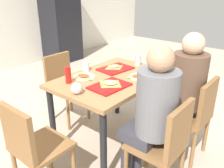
{
  "coord_description": "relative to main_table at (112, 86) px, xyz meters",
  "views": [
    {
      "loc": [
        -1.76,
        -1.45,
        1.64
      ],
      "look_at": [
        0.0,
        0.0,
        0.69
      ],
      "focal_mm": 38.6,
      "sensor_mm": 36.0,
      "label": 1
    }
  ],
  "objects": [
    {
      "name": "person_in_red",
      "position": [
        -0.3,
        -0.65,
        0.08
      ],
      "size": [
        0.32,
        0.42,
        1.26
      ],
      "color": "#383842",
      "rests_on": "ground_plane"
    },
    {
      "name": "soda_can",
      "position": [
        0.5,
        0.02,
        0.16
      ],
      "size": [
        0.07,
        0.07,
        0.12
      ],
      "primitive_type": "cylinder",
      "color": "#B7BCC6",
      "rests_on": "main_table"
    },
    {
      "name": "chair_left_end",
      "position": [
        -0.97,
        0.0,
        -0.17
      ],
      "size": [
        0.4,
        0.4,
        0.85
      ],
      "color": "olive",
      "rests_on": "ground_plane"
    },
    {
      "name": "pizza_slice_d",
      "position": [
        0.15,
        -0.22,
        0.12
      ],
      "size": [
        0.21,
        0.21,
        0.02
      ],
      "color": "#DBAD60",
      "rests_on": "paper_plate_near_edge"
    },
    {
      "name": "tray_red_near",
      "position": [
        -0.21,
        -0.14,
        0.11
      ],
      "size": [
        0.37,
        0.28,
        0.02
      ],
      "primitive_type": "cube",
      "rotation": [
        0.0,
        0.0,
        -0.06
      ],
      "color": "#B21414",
      "rests_on": "main_table"
    },
    {
      "name": "chair_near_left",
      "position": [
        -0.3,
        -0.79,
        -0.17
      ],
      "size": [
        0.4,
        0.4,
        0.85
      ],
      "color": "olive",
      "rests_on": "ground_plane"
    },
    {
      "name": "condiment_bottle",
      "position": [
        -0.38,
        0.22,
        0.18
      ],
      "size": [
        0.06,
        0.06,
        0.16
      ],
      "primitive_type": "cylinder",
      "color": "red",
      "rests_on": "main_table"
    },
    {
      "name": "person_in_brown_jacket",
      "position": [
        0.3,
        -0.65,
        0.08
      ],
      "size": [
        0.32,
        0.42,
        1.26
      ],
      "color": "#383842",
      "rests_on": "ground_plane"
    },
    {
      "name": "foil_bundle",
      "position": [
        -0.5,
        -0.02,
        0.15
      ],
      "size": [
        0.1,
        0.1,
        0.1
      ],
      "primitive_type": "sphere",
      "color": "silver",
      "rests_on": "main_table"
    },
    {
      "name": "plastic_cup_a",
      "position": [
        -0.03,
        0.34,
        0.15
      ],
      "size": [
        0.07,
        0.07,
        0.1
      ],
      "primitive_type": "cylinder",
      "color": "white",
      "rests_on": "main_table"
    },
    {
      "name": "tray_red_far",
      "position": [
        0.21,
        0.12,
        0.11
      ],
      "size": [
        0.39,
        0.31,
        0.02
      ],
      "primitive_type": "cube",
      "rotation": [
        0.0,
        0.0,
        -0.13
      ],
      "color": "#B21414",
      "rests_on": "main_table"
    },
    {
      "name": "chair_far_side",
      "position": [
        0.0,
        0.79,
        -0.17
      ],
      "size": [
        0.4,
        0.4,
        0.85
      ],
      "color": "olive",
      "rests_on": "ground_plane"
    },
    {
      "name": "paper_plate_center",
      "position": [
        -0.18,
        0.22,
        0.11
      ],
      "size": [
        0.22,
        0.22,
        0.01
      ],
      "primitive_type": "cylinder",
      "color": "white",
      "rests_on": "main_table"
    },
    {
      "name": "drink_fridge",
      "position": [
        1.69,
        2.85,
        0.29
      ],
      "size": [
        0.7,
        0.6,
        1.9
      ],
      "primitive_type": "cube",
      "color": "black",
      "rests_on": "ground_plane"
    },
    {
      "name": "plastic_cup_b",
      "position": [
        0.03,
        -0.34,
        0.15
      ],
      "size": [
        0.07,
        0.07,
        0.1
      ],
      "primitive_type": "cylinder",
      "color": "white",
      "rests_on": "main_table"
    },
    {
      "name": "ground_plane",
      "position": [
        0.0,
        0.0,
        -0.67
      ],
      "size": [
        10.0,
        10.0,
        0.02
      ],
      "primitive_type": "cube",
      "color": "#B7A893"
    },
    {
      "name": "paper_plate_near_edge",
      "position": [
        0.18,
        -0.22,
        0.11
      ],
      "size": [
        0.22,
        0.22,
        0.01
      ],
      "primitive_type": "cylinder",
      "color": "white",
      "rests_on": "main_table"
    },
    {
      "name": "pizza_slice_c",
      "position": [
        -0.2,
        0.22,
        0.12
      ],
      "size": [
        0.14,
        0.19,
        0.02
      ],
      "color": "#DBAD60",
      "rests_on": "paper_plate_center"
    },
    {
      "name": "chair_near_right",
      "position": [
        0.3,
        -0.79,
        -0.17
      ],
      "size": [
        0.4,
        0.4,
        0.85
      ],
      "color": "olive",
      "rests_on": "ground_plane"
    },
    {
      "name": "pizza_slice_a",
      "position": [
        -0.18,
        -0.12,
        0.13
      ],
      "size": [
        0.18,
        0.19,
        0.02
      ],
      "color": "#C68C47",
      "rests_on": "tray_red_near"
    },
    {
      "name": "pizza_slice_b",
      "position": [
        0.22,
        0.15,
        0.13
      ],
      "size": [
        0.21,
        0.19,
        0.02
      ],
      "color": "#C68C47",
      "rests_on": "tray_red_far"
    },
    {
      "name": "main_table",
      "position": [
        0.0,
        0.0,
        0.0
      ],
      "size": [
        1.18,
        0.81,
        0.76
      ],
      "color": "#9E7247",
      "rests_on": "ground_plane"
    }
  ]
}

